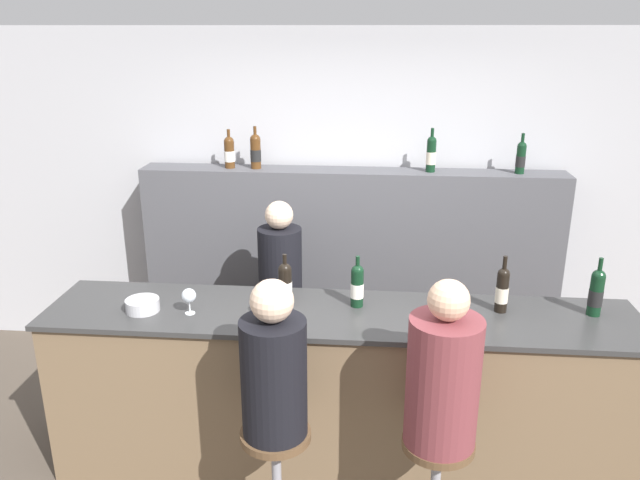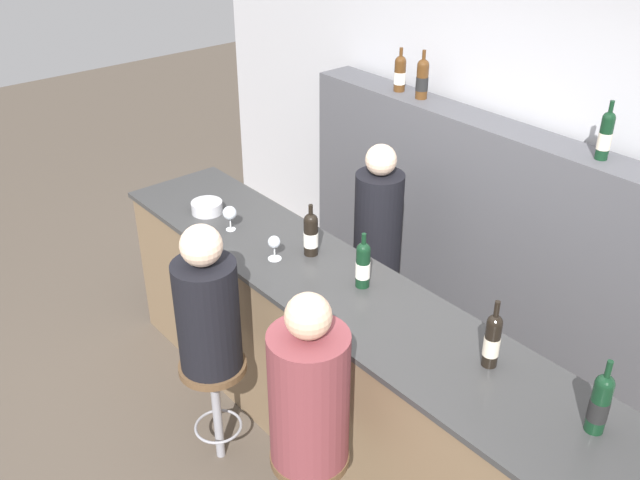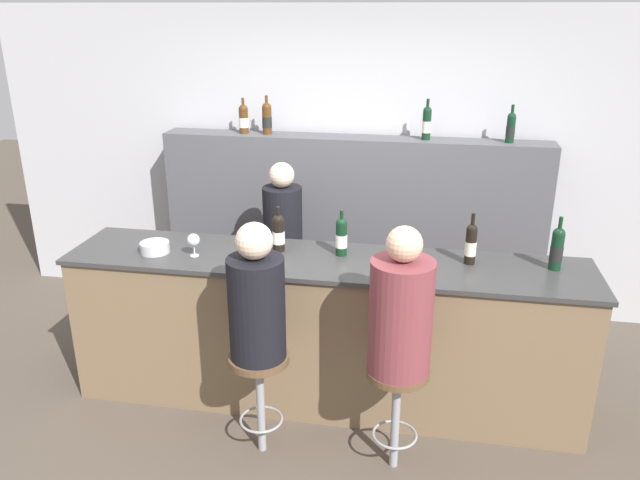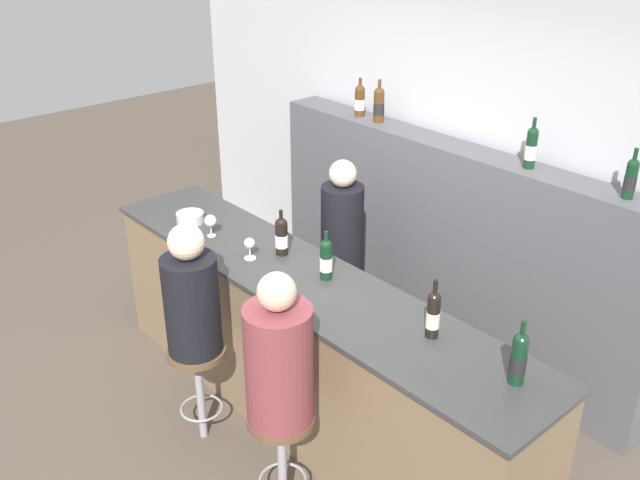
% 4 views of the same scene
% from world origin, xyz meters
% --- Properties ---
extents(ground_plane, '(16.00, 16.00, 0.00)m').
position_xyz_m(ground_plane, '(0.00, 0.00, 0.00)').
color(ground_plane, '#4C4238').
extents(wall_back, '(6.40, 0.05, 2.60)m').
position_xyz_m(wall_back, '(0.00, 1.89, 1.30)').
color(wall_back, '#B2B2B7').
rests_on(wall_back, ground_plane).
extents(bar_counter, '(3.40, 0.66, 1.05)m').
position_xyz_m(bar_counter, '(0.00, 0.31, 0.52)').
color(bar_counter, brown).
rests_on(bar_counter, ground_plane).
extents(back_bar_cabinet, '(3.19, 0.28, 1.57)m').
position_xyz_m(back_bar_cabinet, '(0.00, 1.66, 0.79)').
color(back_bar_cabinet, '#4C4C51').
rests_on(back_bar_cabinet, ground_plane).
extents(wine_bottle_counter_0, '(0.08, 0.08, 0.31)m').
position_xyz_m(wine_bottle_counter_0, '(-0.33, 0.41, 1.17)').
color(wine_bottle_counter_0, black).
rests_on(wine_bottle_counter_0, bar_counter).
extents(wine_bottle_counter_1, '(0.08, 0.08, 0.31)m').
position_xyz_m(wine_bottle_counter_1, '(0.09, 0.41, 1.18)').
color(wine_bottle_counter_1, black).
rests_on(wine_bottle_counter_1, bar_counter).
extents(wine_bottle_counter_2, '(0.07, 0.07, 0.34)m').
position_xyz_m(wine_bottle_counter_2, '(0.91, 0.41, 1.18)').
color(wine_bottle_counter_2, black).
rests_on(wine_bottle_counter_2, bar_counter).
extents(wine_bottle_counter_3, '(0.08, 0.08, 0.34)m').
position_xyz_m(wine_bottle_counter_3, '(1.42, 0.41, 1.19)').
color(wine_bottle_counter_3, black).
rests_on(wine_bottle_counter_3, bar_counter).
extents(wine_bottle_backbar_0, '(0.08, 0.08, 0.29)m').
position_xyz_m(wine_bottle_backbar_0, '(-0.92, 1.66, 1.70)').
color(wine_bottle_backbar_0, '#4C2D14').
rests_on(wine_bottle_backbar_0, back_bar_cabinet).
extents(wine_bottle_backbar_1, '(0.08, 0.08, 0.32)m').
position_xyz_m(wine_bottle_backbar_1, '(-0.72, 1.66, 1.71)').
color(wine_bottle_backbar_1, '#4C2D14').
rests_on(wine_bottle_backbar_1, back_bar_cabinet).
extents(wine_bottle_backbar_2, '(0.07, 0.07, 0.32)m').
position_xyz_m(wine_bottle_backbar_2, '(0.58, 1.66, 1.71)').
color(wine_bottle_backbar_2, black).
rests_on(wine_bottle_backbar_2, back_bar_cabinet).
extents(wine_bottle_backbar_3, '(0.07, 0.07, 0.29)m').
position_xyz_m(wine_bottle_backbar_3, '(1.23, 1.66, 1.69)').
color(wine_bottle_backbar_3, black).
rests_on(wine_bottle_backbar_3, back_bar_cabinet).
extents(wine_glass_0, '(0.08, 0.08, 0.15)m').
position_xyz_m(wine_glass_0, '(-0.85, 0.22, 1.15)').
color(wine_glass_0, silver).
rests_on(wine_glass_0, bar_counter).
extents(wine_glass_1, '(0.08, 0.08, 0.14)m').
position_xyz_m(wine_glass_1, '(-0.42, 0.22, 1.15)').
color(wine_glass_1, silver).
rests_on(wine_glass_1, bar_counter).
extents(metal_bowl, '(0.19, 0.19, 0.07)m').
position_xyz_m(metal_bowl, '(-1.13, 0.23, 1.08)').
color(metal_bowl, '#B7B7BC').
rests_on(metal_bowl, bar_counter).
extents(bar_stool_left, '(0.36, 0.36, 0.67)m').
position_xyz_m(bar_stool_left, '(-0.29, -0.30, 0.52)').
color(bar_stool_left, gray).
rests_on(bar_stool_left, ground_plane).
extents(guest_seated_left, '(0.33, 0.33, 0.82)m').
position_xyz_m(guest_seated_left, '(-0.29, -0.30, 1.02)').
color(guest_seated_left, black).
rests_on(guest_seated_left, bar_stool_left).
extents(bar_stool_right, '(0.36, 0.36, 0.67)m').
position_xyz_m(bar_stool_right, '(0.52, -0.30, 0.52)').
color(bar_stool_right, gray).
rests_on(bar_stool_right, ground_plane).
extents(guest_seated_right, '(0.35, 0.35, 0.85)m').
position_xyz_m(guest_seated_right, '(0.52, -0.30, 1.03)').
color(guest_seated_right, brown).
rests_on(guest_seated_right, bar_stool_right).
extents(bartender, '(0.30, 0.30, 1.49)m').
position_xyz_m(bartender, '(-0.46, 1.06, 0.69)').
color(bartender, black).
rests_on(bartender, ground_plane).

